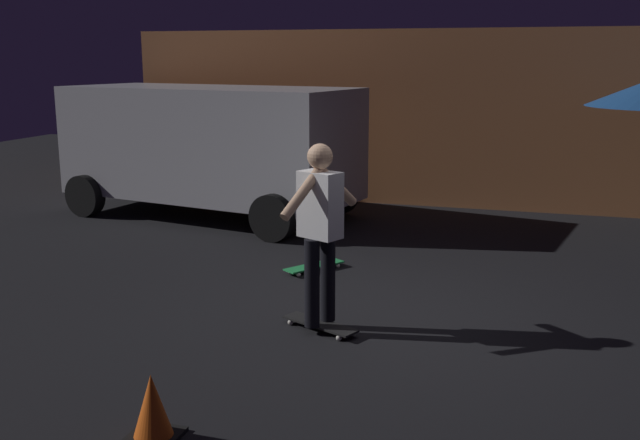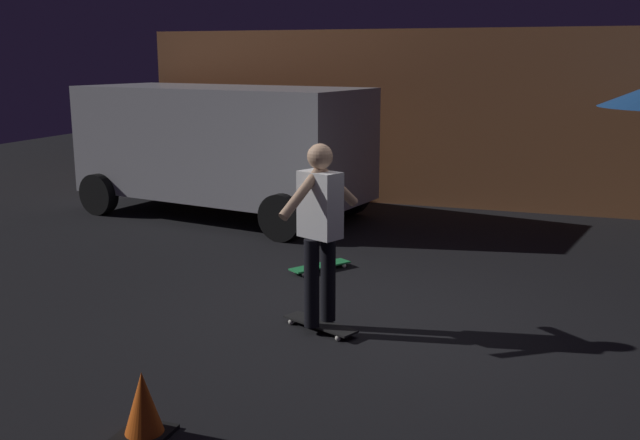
{
  "view_description": "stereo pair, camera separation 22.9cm",
  "coord_description": "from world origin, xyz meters",
  "px_view_note": "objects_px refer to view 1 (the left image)",
  "views": [
    {
      "loc": [
        1.58,
        -6.58,
        2.48
      ],
      "look_at": [
        -0.3,
        -0.41,
        1.05
      ],
      "focal_mm": 41.27,
      "sensor_mm": 36.0,
      "label": 1
    },
    {
      "loc": [
        1.8,
        -6.51,
        2.48
      ],
      "look_at": [
        -0.3,
        -0.41,
        1.05
      ],
      "focal_mm": 41.27,
      "sensor_mm": 36.0,
      "label": 2
    }
  ],
  "objects_px": {
    "skateboard_ridden": "(320,324)",
    "parked_van": "(210,143)",
    "traffic_cone": "(152,410)",
    "skater": "(320,221)",
    "skateboard_spare": "(314,266)"
  },
  "relations": [
    {
      "from": "skateboard_ridden",
      "to": "traffic_cone",
      "type": "height_order",
      "value": "traffic_cone"
    },
    {
      "from": "parked_van",
      "to": "skater",
      "type": "xyz_separation_m",
      "value": [
        3.15,
        -4.36,
        -0.12
      ]
    },
    {
      "from": "skateboard_ridden",
      "to": "traffic_cone",
      "type": "bearing_deg",
      "value": -102.0
    },
    {
      "from": "skater",
      "to": "traffic_cone",
      "type": "height_order",
      "value": "skater"
    },
    {
      "from": "skateboard_ridden",
      "to": "parked_van",
      "type": "bearing_deg",
      "value": 125.85
    },
    {
      "from": "skateboard_ridden",
      "to": "traffic_cone",
      "type": "distance_m",
      "value": 2.29
    },
    {
      "from": "skateboard_spare",
      "to": "skater",
      "type": "bearing_deg",
      "value": -70.98
    },
    {
      "from": "skateboard_ridden",
      "to": "traffic_cone",
      "type": "xyz_separation_m",
      "value": [
        -0.47,
        -2.23,
        0.16
      ]
    },
    {
      "from": "skater",
      "to": "parked_van",
      "type": "bearing_deg",
      "value": 125.85
    },
    {
      "from": "parked_van",
      "to": "skateboard_ridden",
      "type": "bearing_deg",
      "value": -54.15
    },
    {
      "from": "skateboard_ridden",
      "to": "skater",
      "type": "height_order",
      "value": "skater"
    },
    {
      "from": "traffic_cone",
      "to": "skateboard_spare",
      "type": "bearing_deg",
      "value": 92.26
    },
    {
      "from": "parked_van",
      "to": "traffic_cone",
      "type": "distance_m",
      "value": 7.18
    },
    {
      "from": "skater",
      "to": "skateboard_ridden",
      "type": "bearing_deg",
      "value": -135.0
    },
    {
      "from": "skater",
      "to": "traffic_cone",
      "type": "relative_size",
      "value": 3.63
    }
  ]
}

